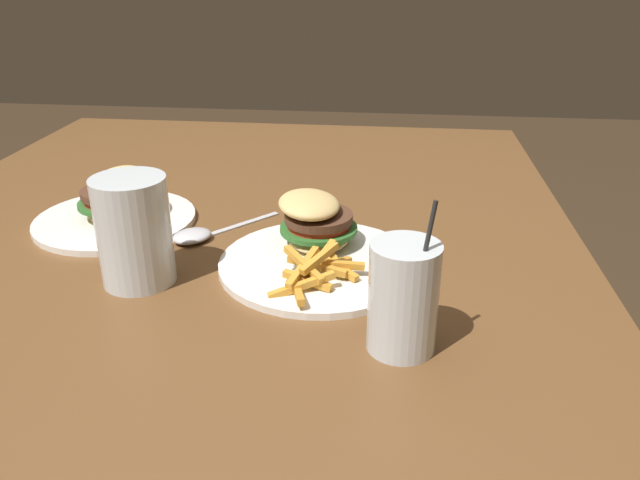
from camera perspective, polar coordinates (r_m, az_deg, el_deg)
dining_table at (r=1.01m, az=-9.23°, el=-6.28°), size 1.44×1.11×0.74m
meal_plate_near at (r=0.88m, az=-0.21°, el=-0.32°), size 0.28×0.28×0.09m
beer_glass at (r=0.84m, az=-16.61°, el=0.55°), size 0.10×0.10×0.14m
juice_glass at (r=0.68m, az=7.61°, el=-5.44°), size 0.08×0.08×0.18m
spoon at (r=0.97m, az=-11.31°, el=0.40°), size 0.17×0.15×0.02m
meal_plate_far at (r=1.06m, az=-18.22°, el=2.87°), size 0.26×0.26×0.09m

